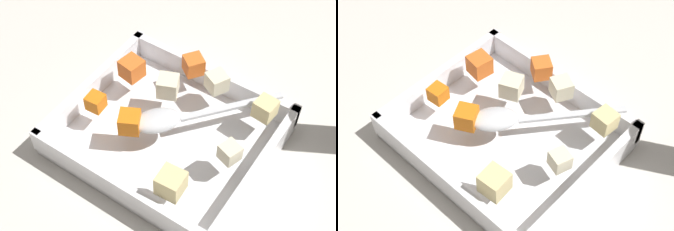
% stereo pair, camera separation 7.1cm
% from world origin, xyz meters
% --- Properties ---
extents(ground_plane, '(4.00, 4.00, 0.00)m').
position_xyz_m(ground_plane, '(0.00, 0.00, 0.00)').
color(ground_plane, beige).
extents(baking_dish, '(0.29, 0.25, 0.05)m').
position_xyz_m(baking_dish, '(0.01, -0.00, 0.02)').
color(baking_dish, silver).
rests_on(baking_dish, ground_plane).
extents(carrot_chunk_heap_top, '(0.04, 0.04, 0.03)m').
position_xyz_m(carrot_chunk_heap_top, '(-0.02, -0.04, 0.07)').
color(carrot_chunk_heap_top, orange).
rests_on(carrot_chunk_heap_top, baking_dish).
extents(carrot_chunk_near_spoon, '(0.03, 0.03, 0.02)m').
position_xyz_m(carrot_chunk_near_spoon, '(-0.08, -0.04, 0.06)').
color(carrot_chunk_near_spoon, orange).
rests_on(carrot_chunk_near_spoon, baking_dish).
extents(carrot_chunk_center, '(0.03, 0.03, 0.03)m').
position_xyz_m(carrot_chunk_center, '(-0.08, 0.04, 0.07)').
color(carrot_chunk_center, orange).
rests_on(carrot_chunk_center, baking_dish).
extents(carrot_chunk_heap_side, '(0.04, 0.04, 0.03)m').
position_xyz_m(carrot_chunk_heap_side, '(-0.01, 0.10, 0.07)').
color(carrot_chunk_heap_side, orange).
rests_on(carrot_chunk_heap_side, baking_dish).
extents(potato_chunk_corner_nw, '(0.03, 0.03, 0.03)m').
position_xyz_m(potato_chunk_corner_nw, '(0.12, 0.08, 0.07)').
color(potato_chunk_corner_nw, '#E0CC89').
rests_on(potato_chunk_corner_nw, baking_dish).
extents(potato_chunk_rim_edge, '(0.04, 0.04, 0.03)m').
position_xyz_m(potato_chunk_rim_edge, '(0.04, 0.09, 0.07)').
color(potato_chunk_rim_edge, beige).
rests_on(potato_chunk_rim_edge, baking_dish).
extents(potato_chunk_mid_left, '(0.03, 0.03, 0.03)m').
position_xyz_m(potato_chunk_mid_left, '(0.08, -0.10, 0.07)').
color(potato_chunk_mid_left, '#E0CC89').
rests_on(potato_chunk_mid_left, baking_dish).
extents(potato_chunk_far_left, '(0.04, 0.04, 0.03)m').
position_xyz_m(potato_chunk_far_left, '(-0.01, 0.04, 0.07)').
color(potato_chunk_far_left, beige).
rests_on(potato_chunk_far_left, baking_dish).
extents(potato_chunk_front_center, '(0.03, 0.03, 0.02)m').
position_xyz_m(potato_chunk_front_center, '(0.12, -0.01, 0.07)').
color(potato_chunk_front_center, beige).
rests_on(potato_chunk_front_center, baking_dish).
extents(serving_spoon, '(0.16, 0.19, 0.02)m').
position_xyz_m(serving_spoon, '(0.02, -0.01, 0.06)').
color(serving_spoon, silver).
rests_on(serving_spoon, baking_dish).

